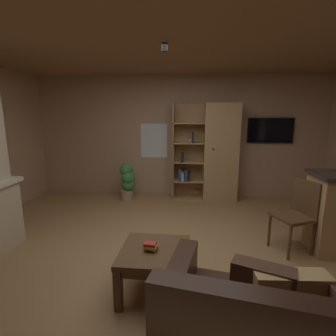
% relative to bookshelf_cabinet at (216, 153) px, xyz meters
% --- Properties ---
extents(floor, '(6.05, 5.24, 0.02)m').
position_rel_bookshelf_cabinet_xyz_m(floor, '(-0.79, -2.38, -0.98)').
color(floor, '#A37A4C').
rests_on(floor, ground).
extents(wall_back, '(6.17, 0.06, 2.54)m').
position_rel_bookshelf_cabinet_xyz_m(wall_back, '(-0.79, 0.27, 0.31)').
color(wall_back, tan).
rests_on(wall_back, ground).
extents(ceiling, '(6.05, 5.24, 0.02)m').
position_rel_bookshelf_cabinet_xyz_m(ceiling, '(-0.79, -2.38, 1.59)').
color(ceiling, '#8E6B47').
extents(window_pane_back, '(0.57, 0.01, 0.73)m').
position_rel_bookshelf_cabinet_xyz_m(window_pane_back, '(-1.31, 0.24, 0.22)').
color(window_pane_back, white).
extents(bookshelf_cabinet, '(1.31, 0.41, 1.96)m').
position_rel_bookshelf_cabinet_xyz_m(bookshelf_cabinet, '(0.00, 0.00, 0.00)').
color(bookshelf_cabinet, tan).
rests_on(bookshelf_cabinet, ground).
extents(coffee_table, '(0.66, 0.66, 0.45)m').
position_rel_bookshelf_cabinet_xyz_m(coffee_table, '(-0.82, -2.97, -0.60)').
color(coffee_table, brown).
rests_on(coffee_table, ground).
extents(table_book_0, '(0.14, 0.11, 0.02)m').
position_rel_bookshelf_cabinet_xyz_m(table_book_0, '(-0.86, -2.96, -0.50)').
color(table_book_0, black).
rests_on(table_book_0, coffee_table).
extents(table_book_1, '(0.13, 0.11, 0.03)m').
position_rel_bookshelf_cabinet_xyz_m(table_book_1, '(-0.85, -3.00, -0.48)').
color(table_book_1, gold).
rests_on(table_book_1, coffee_table).
extents(table_book_2, '(0.12, 0.09, 0.03)m').
position_rel_bookshelf_cabinet_xyz_m(table_book_2, '(-0.86, -3.00, -0.45)').
color(table_book_2, '#B22D2D').
rests_on(table_book_2, coffee_table).
extents(dining_chair, '(0.55, 0.55, 0.92)m').
position_rel_bookshelf_cabinet_xyz_m(dining_chair, '(0.87, -1.99, -0.44)').
color(dining_chair, brown).
rests_on(dining_chair, ground).
extents(potted_floor_plant, '(0.32, 0.31, 0.77)m').
position_rel_bookshelf_cabinet_xyz_m(potted_floor_plant, '(-1.80, -0.22, -0.55)').
color(potted_floor_plant, '#9E896B').
rests_on(potted_floor_plant, ground).
extents(wall_mounted_tv, '(0.91, 0.06, 0.51)m').
position_rel_bookshelf_cabinet_xyz_m(wall_mounted_tv, '(1.09, 0.21, 0.46)').
color(wall_mounted_tv, black).
extents(track_light_spot_1, '(0.07, 0.07, 0.09)m').
position_rel_bookshelf_cabinet_xyz_m(track_light_spot_1, '(-0.81, -2.12, 1.51)').
color(track_light_spot_1, black).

